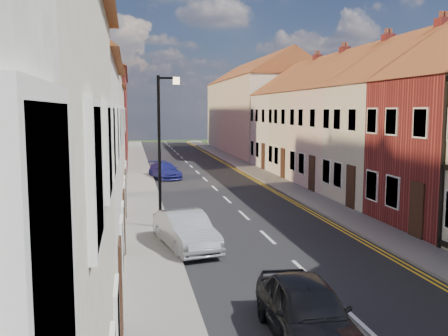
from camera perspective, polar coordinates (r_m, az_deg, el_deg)
road at (r=30.54m, az=-1.07°, el=-2.33°), size 7.00×90.00×0.02m
pavement_left at (r=30.12m, az=-9.36°, el=-2.45°), size 1.80×90.00×0.12m
pavement_right at (r=31.55m, az=6.84°, el=-2.00°), size 1.80×90.00×0.12m
cottage_r_cream_mid at (r=27.29m, az=21.09°, el=5.57°), size 8.30×5.20×9.00m
cottage_r_pink at (r=32.01m, az=15.99°, el=5.85°), size 8.30×6.00×9.00m
cottage_r_white_far at (r=36.92m, az=12.23°, el=6.04°), size 8.30×5.20×9.00m
cottage_r_cream_far at (r=41.95m, az=9.36°, el=6.16°), size 8.30×6.00×9.00m
cottage_l_pink at (r=23.98m, az=-21.04°, el=5.22°), size 8.30×6.30×8.80m
block_right_far at (r=56.58m, az=4.04°, el=7.17°), size 8.30×24.20×10.50m
block_left_far at (r=49.93m, az=-15.69°, el=7.01°), size 8.30×24.20×10.50m
lamppost at (r=19.82m, az=-7.17°, el=2.99°), size 0.88×0.15×6.00m
car_near at (r=10.85m, az=9.45°, el=-15.81°), size 1.70×3.94×1.32m
car_mid at (r=17.39m, az=-4.39°, el=-7.15°), size 2.14×4.12×1.29m
car_far at (r=35.13m, az=-6.78°, el=-0.30°), size 2.43×4.09×1.11m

